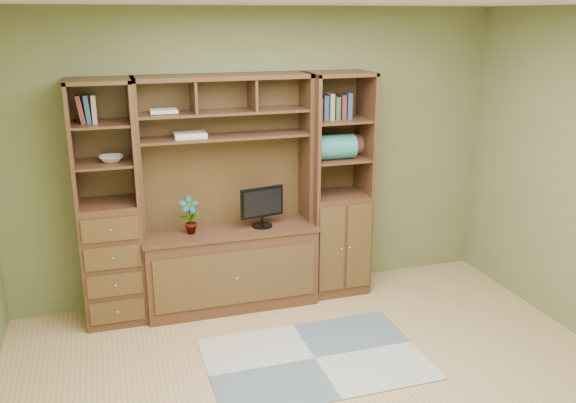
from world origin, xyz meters
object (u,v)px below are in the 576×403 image
object	(u,v)px
left_tower	(108,205)
monitor	(262,200)
right_tower	(337,186)
center_hutch	(228,196)

from	to	relation	value
left_tower	monitor	bearing A→B (deg)	-3.33
left_tower	right_tower	world-z (taller)	same
center_hutch	left_tower	world-z (taller)	same
monitor	left_tower	bearing A→B (deg)	165.11
left_tower	center_hutch	bearing A→B (deg)	-2.29
center_hutch	monitor	distance (m)	0.30
center_hutch	monitor	xyz separation A→B (m)	(0.29, -0.03, -0.05)
center_hutch	monitor	bearing A→B (deg)	-6.89
left_tower	monitor	xyz separation A→B (m)	(1.29, -0.07, -0.05)
left_tower	monitor	size ratio (longest dim) A/B	4.15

